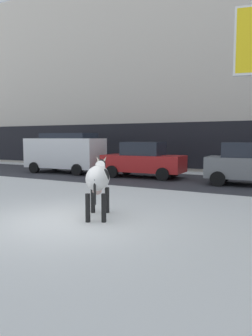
{
  "coord_description": "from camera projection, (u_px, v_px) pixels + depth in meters",
  "views": [
    {
      "loc": [
        5.03,
        -6.0,
        2.04
      ],
      "look_at": [
        0.27,
        2.73,
        1.1
      ],
      "focal_mm": 33.93,
      "sensor_mm": 36.0,
      "label": 1
    }
  ],
  "objects": [
    {
      "name": "ground_plane",
      "position": [
        64.0,
        221.0,
        7.83
      ],
      "size": [
        120.0,
        120.0,
        0.0
      ],
      "primitive_type": "plane",
      "color": "white"
    },
    {
      "name": "cow_holstein",
      "position": [
        99.0,
        179.0,
        8.18
      ],
      "size": [
        1.24,
        1.87,
        1.54
      ],
      "color": "silver",
      "rests_on": "ground"
    },
    {
      "name": "car_white_van",
      "position": [
        65.0,
        152.0,
        18.6
      ],
      "size": [
        4.69,
        2.3,
        2.32
      ],
      "color": "white",
      "rests_on": "ground"
    },
    {
      "name": "road_strip",
      "position": [
        178.0,
        181.0,
        15.25
      ],
      "size": [
        60.0,
        5.6,
        0.01
      ],
      "primitive_type": "cube",
      "color": "#333338",
      "rests_on": "ground"
    },
    {
      "name": "building_facade",
      "position": [
        217.0,
        71.0,
        21.01
      ],
      "size": [
        44.0,
        6.1,
        13.0
      ],
      "color": "beige",
      "rests_on": "ground"
    },
    {
      "name": "car_red_sedan",
      "position": [
        143.0,
        160.0,
        16.43
      ],
      "size": [
        4.28,
        2.15,
        1.84
      ],
      "color": "red",
      "rests_on": "ground"
    },
    {
      "name": "car_grey_hatchback",
      "position": [
        248.0,
        164.0,
        13.63
      ],
      "size": [
        3.58,
        2.07,
        1.86
      ],
      "color": "slate",
      "rests_on": "ground"
    }
  ]
}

